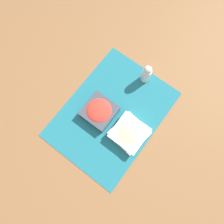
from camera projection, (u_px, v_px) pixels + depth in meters
name	position (u px, v px, depth m)	size (l,w,h in m)	color
ground_plane	(112.00, 114.00, 1.03)	(3.00, 3.00, 0.00)	brown
placemat	(112.00, 114.00, 1.03)	(0.57, 0.42, 0.00)	#195B6B
tomato_bowl	(99.00, 111.00, 1.01)	(0.14, 0.14, 0.05)	#333842
cucumber_bowl	(129.00, 133.00, 0.98)	(0.16, 0.16, 0.05)	silver
pepper_shaker	(147.00, 74.00, 1.02)	(0.04, 0.04, 0.12)	silver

